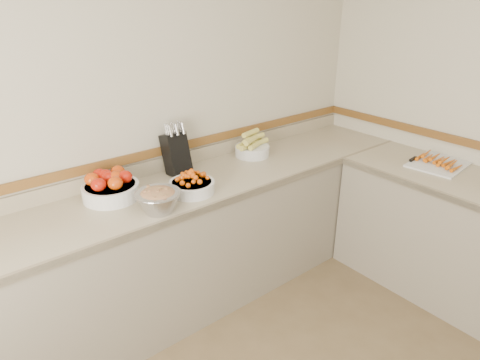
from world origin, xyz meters
TOP-DOWN VIEW (x-y plane):
  - back_wall at (0.00, 2.00)m, footprint 4.00×0.00m
  - counter_back at (0.00, 1.68)m, footprint 4.00×0.65m
  - knife_block at (0.23, 1.90)m, footprint 0.16×0.19m
  - tomato_bowl at (-0.29, 1.81)m, footprint 0.34×0.34m
  - cherry_tomato_bowl at (0.14, 1.57)m, footprint 0.29×0.29m
  - corn_bowl at (0.86, 1.83)m, footprint 0.29×0.26m
  - rhubarb_bowl at (-0.15, 1.47)m, footprint 0.26×0.26m
  - cutting_board at (1.79, 0.83)m, footprint 0.47×0.39m

SIDE VIEW (x-z plane):
  - counter_back at x=0.00m, z-range -0.09..0.99m
  - cutting_board at x=1.79m, z-range 0.89..0.95m
  - cherry_tomato_bowl at x=0.14m, z-range 0.87..1.03m
  - corn_bowl at x=0.86m, z-range 0.87..1.06m
  - tomato_bowl at x=-0.29m, z-range 0.89..1.06m
  - rhubarb_bowl at x=-0.15m, z-range 0.90..1.05m
  - knife_block at x=0.23m, z-range 0.87..1.23m
  - back_wall at x=0.00m, z-range -0.70..3.30m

